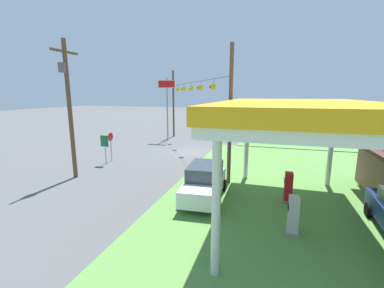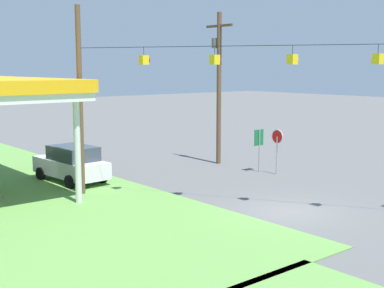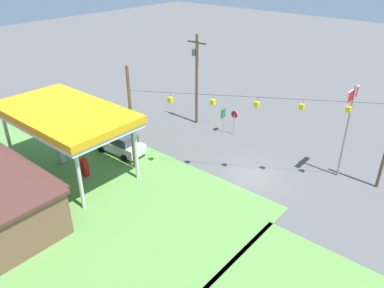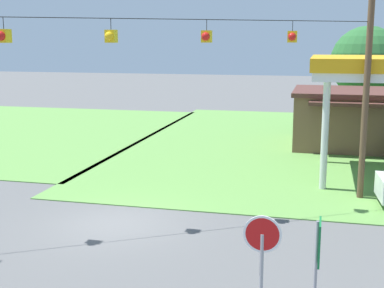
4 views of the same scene
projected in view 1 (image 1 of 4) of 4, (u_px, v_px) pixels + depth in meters
The scene contains 11 objects.
ground_plane at pixel (191, 152), 25.61m from camera, with size 160.00×160.00×0.00m, color #565656.
grass_verge_opposite_corner at pixel (334, 135), 36.02m from camera, with size 24.00×24.00×0.04m, color #5B8E42.
gas_station_canopy at pixel (297, 113), 11.24m from camera, with size 11.43×6.47×5.35m.
fuel_pump_near at pixel (288, 188), 13.60m from camera, with size 0.71×0.56×1.61m.
fuel_pump_far at pixel (293, 216), 10.46m from camera, with size 0.71×0.56×1.61m.
car_at_pumps_front at pixel (205, 182), 14.01m from camera, with size 4.74×2.36×1.88m.
stop_sign_roadside at pixel (111, 140), 21.72m from camera, with size 0.80×0.08×2.50m.
stop_sign_overhead at pixel (167, 97), 30.78m from camera, with size 0.22×2.22×7.56m.
route_sign at pixel (105, 144), 20.61m from camera, with size 0.10×0.70×2.40m.
utility_pole_main at pixel (69, 103), 16.74m from camera, with size 2.20×0.44×9.09m.
signal_span_gantry at pixel (191, 103), 24.70m from camera, with size 16.49×10.24×8.61m.
Camera 1 is at (23.87, 7.38, 5.68)m, focal length 24.00 mm.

